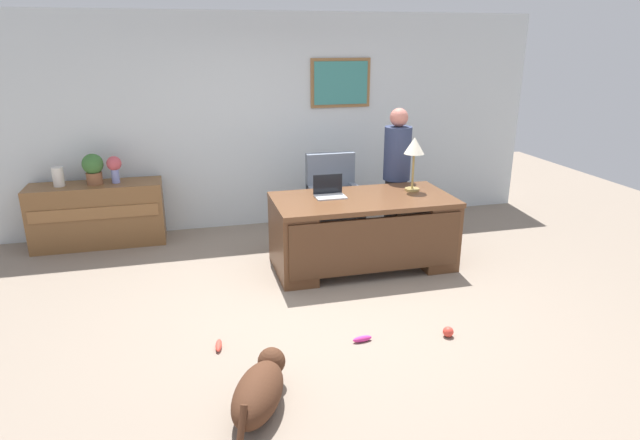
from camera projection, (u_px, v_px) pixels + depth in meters
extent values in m
plane|color=gray|center=(332.00, 305.00, 5.08)|extent=(12.00, 12.00, 0.00)
cube|color=silver|center=(278.00, 122.00, 7.04)|extent=(7.00, 0.12, 2.70)
cube|color=olive|center=(341.00, 83.00, 7.01)|extent=(0.79, 0.03, 0.62)
cube|color=teal|center=(341.00, 83.00, 6.99)|extent=(0.71, 0.01, 0.54)
cube|color=brown|center=(363.00, 200.00, 5.75)|extent=(1.90, 0.96, 0.05)
cube|color=brown|center=(292.00, 240.00, 5.69)|extent=(0.36, 0.90, 0.73)
cube|color=brown|center=(428.00, 228.00, 6.06)|extent=(0.36, 0.90, 0.73)
cube|color=#4E2F1C|center=(377.00, 245.00, 5.45)|extent=(1.80, 0.04, 0.58)
cube|color=brown|center=(98.00, 214.00, 6.48)|extent=(1.51, 0.48, 0.75)
cube|color=brown|center=(94.00, 213.00, 6.23)|extent=(1.41, 0.02, 0.14)
cube|color=slate|center=(335.00, 212.00, 6.58)|extent=(0.60, 0.58, 0.18)
cylinder|color=black|center=(335.00, 230.00, 6.66)|extent=(0.10, 0.10, 0.28)
cylinder|color=black|center=(335.00, 239.00, 6.69)|extent=(0.52, 0.52, 0.05)
cube|color=slate|center=(330.00, 177.00, 6.68)|extent=(0.60, 0.12, 0.59)
cube|color=slate|center=(314.00, 198.00, 6.46)|extent=(0.08, 0.50, 0.22)
cube|color=slate|center=(356.00, 195.00, 6.58)|extent=(0.08, 0.50, 0.22)
cylinder|color=#262323|center=(395.00, 210.00, 6.61)|extent=(0.26, 0.26, 0.78)
cylinder|color=navy|center=(397.00, 153.00, 6.39)|extent=(0.32, 0.32, 0.63)
sphere|color=#C57464|center=(399.00, 117.00, 6.26)|extent=(0.21, 0.21, 0.21)
ellipsoid|color=#472819|center=(258.00, 394.00, 3.57)|extent=(0.55, 0.71, 0.30)
sphere|color=#472819|center=(272.00, 361.00, 3.86)|extent=(0.20, 0.20, 0.20)
cylinder|color=#472819|center=(242.00, 424.00, 3.26)|extent=(0.10, 0.15, 0.21)
cube|color=#B2B5BA|center=(330.00, 197.00, 5.74)|extent=(0.32, 0.22, 0.01)
cube|color=black|center=(328.00, 184.00, 5.80)|extent=(0.32, 0.01, 0.21)
cylinder|color=#9E8447|center=(412.00, 189.00, 6.01)|extent=(0.16, 0.16, 0.02)
cylinder|color=#9E8447|center=(413.00, 171.00, 5.94)|extent=(0.02, 0.02, 0.39)
cone|color=silver|center=(414.00, 146.00, 5.85)|extent=(0.22, 0.22, 0.18)
cylinder|color=#838FD4|center=(115.00, 176.00, 6.40)|extent=(0.09, 0.09, 0.16)
sphere|color=#C84E57|center=(114.00, 163.00, 6.35)|extent=(0.17, 0.17, 0.17)
cylinder|color=silver|center=(58.00, 177.00, 6.24)|extent=(0.13, 0.13, 0.22)
cylinder|color=brown|center=(95.00, 178.00, 6.35)|extent=(0.18, 0.18, 0.14)
sphere|color=#3A6C33|center=(93.00, 164.00, 6.29)|extent=(0.24, 0.24, 0.24)
sphere|color=#E53F33|center=(448.00, 332.00, 4.53)|extent=(0.09, 0.09, 0.09)
ellipsoid|color=#E53F33|center=(219.00, 345.00, 4.37)|extent=(0.07, 0.18, 0.05)
ellipsoid|color=#D8338C|center=(362.00, 339.00, 4.46)|extent=(0.17, 0.07, 0.05)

